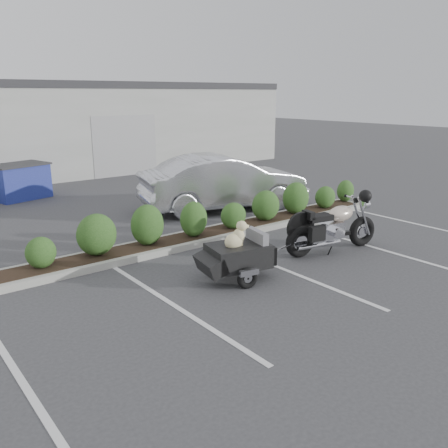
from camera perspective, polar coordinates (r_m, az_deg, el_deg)
ground at (r=9.50m, az=-0.27°, el=-6.18°), size 90.00×90.00×0.00m
planter_kerb at (r=11.71m, az=-3.00°, el=-1.59°), size 12.00×1.00×0.15m
motorcycle at (r=11.00m, az=12.98°, el=-0.39°), size 2.50×1.04×1.44m
pet_trailer at (r=9.13m, az=1.64°, el=-3.74°), size 2.03×1.16×1.19m
sedan at (r=14.70m, az=-0.01°, el=5.04°), size 5.42×3.06×1.69m
dumpster at (r=17.67m, az=-23.38°, el=4.76°), size 2.09×1.68×1.20m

